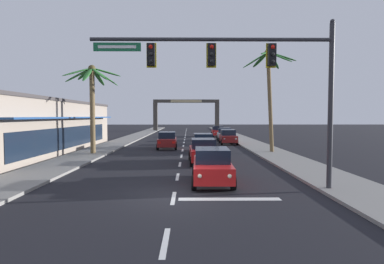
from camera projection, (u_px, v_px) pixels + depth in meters
The scene contains 16 objects.
ground_plane at pixel (174, 195), 12.94m from camera, with size 220.00×220.00×0.00m, color black.
sidewalk_right at pixel (258, 147), 32.98m from camera, with size 3.20×110.00×0.14m, color gray.
sidewalk_left at pixel (108, 147), 32.83m from camera, with size 3.20×110.00×0.14m, color gray.
lane_markings at pixel (188, 147), 33.37m from camera, with size 4.28×89.95×0.01m.
traffic_signal_mast at pixel (252, 69), 13.39m from camera, with size 10.32×0.41×7.34m.
sedan_lead_at_stop_bar at pixel (212, 166), 15.29m from camera, with size 2.02×4.48×1.68m.
sedan_third_in_queue at pixel (203, 151), 21.82m from camera, with size 2.04×4.49×1.68m.
sedan_fifth_in_queue at pixel (203, 143), 28.35m from camera, with size 2.03×4.48×1.68m.
sedan_oncoming_far at pixel (167, 140), 31.62m from camera, with size 2.05×4.49×1.68m.
sedan_parked_nearest_kerb at pixel (218, 131), 50.14m from camera, with size 1.96×4.46×1.68m.
sedan_parked_mid_kerb at pixel (228, 137), 36.68m from camera, with size 1.99×4.47×1.68m.
sedan_parked_far_kerb at pixel (224, 134), 41.91m from camera, with size 2.07×4.50×1.68m.
palm_left_second at pixel (92, 92), 26.29m from camera, with size 4.52×4.47×7.49m.
palm_right_second at pixel (270, 79), 27.43m from camera, with size 4.72×4.70×9.02m.
storefront_strip_left at pixel (34, 126), 27.78m from camera, with size 7.46×25.37×4.70m.
town_gateway_arch at pixel (186, 111), 69.91m from camera, with size 14.56×0.90×6.91m.
Camera 1 is at (0.62, -12.80, 3.24)m, focal length 29.61 mm.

